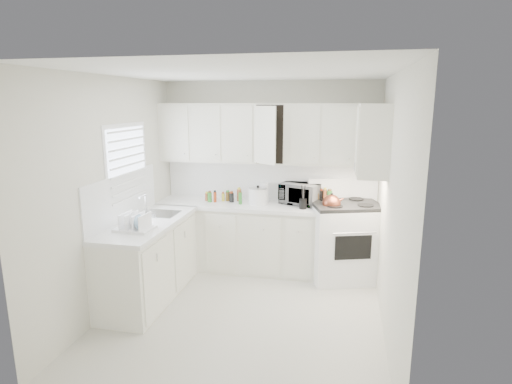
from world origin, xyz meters
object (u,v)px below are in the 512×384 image
(stove, at_px, (345,230))
(tea_kettle, at_px, (332,202))
(rice_cooker, at_px, (258,195))
(microwave, at_px, (300,191))
(utensil_crock, at_px, (303,197))
(dish_rack, at_px, (134,220))

(stove, relative_size, tea_kettle, 4.59)
(rice_cooker, bearing_deg, microwave, 15.67)
(utensil_crock, bearing_deg, dish_rack, -142.54)
(microwave, bearing_deg, stove, 2.86)
(stove, bearing_deg, dish_rack, -166.07)
(tea_kettle, xyz_separation_m, rice_cooker, (-1.00, 0.20, 0.01))
(utensil_crock, bearing_deg, microwave, 104.14)
(stove, xyz_separation_m, rice_cooker, (-1.18, 0.04, 0.42))
(stove, relative_size, microwave, 2.57)
(tea_kettle, bearing_deg, utensil_crock, 155.50)
(tea_kettle, bearing_deg, stove, 28.07)
(tea_kettle, height_order, microwave, microwave)
(dish_rack, bearing_deg, tea_kettle, 33.48)
(stove, distance_m, tea_kettle, 0.48)
(tea_kettle, xyz_separation_m, microwave, (-0.43, 0.33, 0.05))
(stove, height_order, rice_cooker, stove)
(rice_cooker, relative_size, utensil_crock, 0.80)
(stove, distance_m, rice_cooker, 1.25)
(tea_kettle, bearing_deg, rice_cooker, 154.96)
(microwave, distance_m, utensil_crock, 0.27)
(tea_kettle, xyz_separation_m, dish_rack, (-2.07, -1.23, -0.02))
(tea_kettle, distance_m, dish_rack, 2.41)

